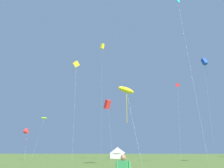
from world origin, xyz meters
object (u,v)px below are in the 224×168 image
object	(u,v)px
kite_red_box	(107,104)
festival_tent_left	(117,152)
kite_red_delta	(27,132)
kite_yellow_parafoil	(126,90)
kite_cyan_diamond	(178,5)
kite_yellow_box	(102,47)
kite_yellow_diamond	(76,67)
kite_red_diamond	(178,89)
kite_lime_parafoil	(44,118)
kite_blue_box	(204,62)

from	to	relation	value
kite_red_box	festival_tent_left	size ratio (longest dim) A/B	3.28
kite_red_delta	kite_yellow_parafoil	world-z (taller)	kite_yellow_parafoil
kite_cyan_diamond	festival_tent_left	distance (m)	43.52
kite_red_box	kite_yellow_box	size ratio (longest dim) A/B	0.46
kite_yellow_diamond	kite_red_diamond	world-z (taller)	kite_yellow_diamond
kite_lime_parafoil	kite_red_diamond	bearing A→B (deg)	-1.55
kite_yellow_diamond	festival_tent_left	size ratio (longest dim) A/B	4.73
kite_yellow_box	kite_red_diamond	distance (m)	26.21
kite_red_diamond	kite_cyan_diamond	bearing A→B (deg)	-101.04
kite_red_delta	kite_red_diamond	size ratio (longest dim) A/B	0.34
kite_red_box	kite_yellow_diamond	bearing A→B (deg)	-119.30
festival_tent_left	kite_red_diamond	bearing A→B (deg)	-19.16
kite_blue_box	kite_lime_parafoil	size ratio (longest dim) A/B	2.56
kite_red_delta	kite_cyan_diamond	size ratio (longest dim) A/B	0.27
kite_cyan_diamond	kite_red_delta	bearing A→B (deg)	149.24
kite_red_diamond	kite_lime_parafoil	bearing A→B (deg)	178.45
kite_yellow_diamond	kite_cyan_diamond	bearing A→B (deg)	-37.91
kite_yellow_parafoil	kite_yellow_box	distance (m)	40.05
kite_red_delta	kite_red_diamond	xyz separation A→B (m)	(37.98, 9.78, 12.67)
kite_red_delta	kite_yellow_parafoil	bearing A→B (deg)	-42.15
kite_yellow_diamond	kite_red_box	world-z (taller)	kite_yellow_diamond
kite_red_diamond	festival_tent_left	bearing A→B (deg)	160.84
kite_red_box	kite_blue_box	distance (m)	32.77
kite_yellow_box	kite_red_diamond	world-z (taller)	kite_yellow_box
kite_red_box	kite_lime_parafoil	xyz separation A→B (m)	(-18.82, 2.63, -3.20)
kite_yellow_diamond	kite_yellow_box	world-z (taller)	kite_yellow_box
kite_blue_box	kite_red_diamond	xyz separation A→B (m)	(-9.50, -2.58, -9.20)
kite_red_box	kite_cyan_diamond	xyz separation A→B (m)	(14.29, -27.44, 10.02)
kite_red_box	kite_blue_box	bearing A→B (deg)	8.03
kite_blue_box	kite_red_delta	bearing A→B (deg)	-165.42
kite_yellow_parafoil	kite_cyan_diamond	world-z (taller)	kite_cyan_diamond
kite_red_box	kite_blue_box	size ratio (longest dim) A/B	0.54
kite_blue_box	kite_cyan_diamond	world-z (taller)	kite_blue_box
kite_yellow_parafoil	kite_red_box	distance (m)	30.48
kite_red_diamond	kite_yellow_box	bearing A→B (deg)	179.51
kite_red_box	kite_red_delta	bearing A→B (deg)	-155.55
kite_yellow_box	festival_tent_left	distance (m)	32.47
festival_tent_left	kite_lime_parafoil	bearing A→B (deg)	-166.42
kite_red_box	festival_tent_left	xyz separation A→B (m)	(2.27, 7.72, -12.64)
kite_yellow_box	festival_tent_left	xyz separation A→B (m)	(4.18, 5.96, -31.65)
kite_yellow_box	kite_cyan_diamond	bearing A→B (deg)	-60.98
kite_yellow_diamond	kite_yellow_parafoil	size ratio (longest dim) A/B	2.24
kite_red_diamond	kite_lime_parafoil	size ratio (longest dim) A/B	1.80
kite_red_delta	kite_red_diamond	bearing A→B (deg)	14.43
kite_red_diamond	kite_cyan_diamond	distance (m)	30.06
kite_yellow_parafoil	kite_red_diamond	distance (m)	35.55
kite_blue_box	kite_red_box	bearing A→B (deg)	-171.97
kite_yellow_box	kite_lime_parafoil	distance (m)	27.93
kite_yellow_parafoil	kite_blue_box	size ratio (longest dim) A/B	0.34
kite_yellow_box	kite_yellow_parafoil	bearing A→B (deg)	-76.56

